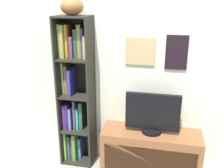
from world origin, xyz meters
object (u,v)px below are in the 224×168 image
(bookshelf, at_px, (75,93))
(tv_stand, at_px, (150,152))
(football, at_px, (72,6))
(television, at_px, (152,114))

(bookshelf, relative_size, tv_stand, 1.60)
(football, relative_size, television, 0.41)
(tv_stand, height_order, television, television)
(television, bearing_deg, football, 177.34)
(bookshelf, height_order, television, bookshelf)
(football, xyz_separation_m, tv_stand, (0.88, -0.04, -1.59))
(bookshelf, bearing_deg, television, -4.74)
(bookshelf, relative_size, football, 7.26)
(bookshelf, height_order, football, football)
(football, height_order, tv_stand, football)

